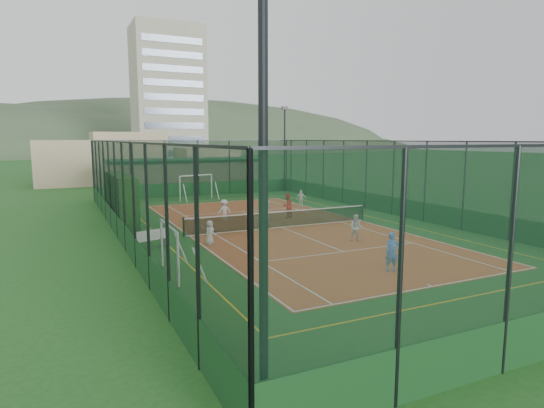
{
  "coord_description": "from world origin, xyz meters",
  "views": [
    {
      "loc": [
        -11.63,
        -23.35,
        5.14
      ],
      "look_at": [
        0.07,
        1.43,
        1.2
      ],
      "focal_mm": 30.0,
      "sensor_mm": 36.0,
      "label": 1
    }
  ],
  "objects_px": {
    "child_near_right": "(356,228)",
    "child_far_right": "(301,199)",
    "child_far_back": "(267,209)",
    "coach": "(287,206)",
    "white_bench": "(152,238)",
    "child_near_left": "(210,232)",
    "futsal_goal_near": "(169,251)",
    "child_far_left": "(224,210)",
    "floodlight_ne": "(285,149)",
    "apartment_tower": "(168,95)",
    "clubhouse": "(185,174)",
    "floodlight_sw": "(263,201)",
    "futsal_goal_far": "(196,188)",
    "child_near_mid": "(392,252)"
  },
  "relations": [
    {
      "from": "child_near_right",
      "to": "child_far_right",
      "type": "height_order",
      "value": "child_near_right"
    },
    {
      "from": "child_far_back",
      "to": "coach",
      "type": "relative_size",
      "value": 0.73
    },
    {
      "from": "white_bench",
      "to": "child_far_back",
      "type": "distance_m",
      "value": 9.89
    },
    {
      "from": "child_near_left",
      "to": "child_far_right",
      "type": "relative_size",
      "value": 0.91
    },
    {
      "from": "futsal_goal_near",
      "to": "child_near_left",
      "type": "height_order",
      "value": "futsal_goal_near"
    },
    {
      "from": "child_far_left",
      "to": "floodlight_ne",
      "type": "bearing_deg",
      "value": -133.38
    },
    {
      "from": "apartment_tower",
      "to": "child_far_back",
      "type": "bearing_deg",
      "value": -98.24
    },
    {
      "from": "child_far_left",
      "to": "clubhouse",
      "type": "bearing_deg",
      "value": -100.78
    },
    {
      "from": "apartment_tower",
      "to": "child_near_right",
      "type": "distance_m",
      "value": 88.56
    },
    {
      "from": "floodlight_sw",
      "to": "futsal_goal_far",
      "type": "xyz_separation_m",
      "value": [
        7.51,
        30.67,
        -3.08
      ]
    },
    {
      "from": "futsal_goal_near",
      "to": "floodlight_ne",
      "type": "bearing_deg",
      "value": -34.82
    },
    {
      "from": "white_bench",
      "to": "child_far_right",
      "type": "height_order",
      "value": "child_far_right"
    },
    {
      "from": "apartment_tower",
      "to": "child_near_mid",
      "type": "bearing_deg",
      "value": -97.48
    },
    {
      "from": "floodlight_sw",
      "to": "floodlight_ne",
      "type": "distance_m",
      "value": 37.39
    },
    {
      "from": "futsal_goal_far",
      "to": "child_near_mid",
      "type": "relative_size",
      "value": 2.09
    },
    {
      "from": "apartment_tower",
      "to": "futsal_goal_near",
      "type": "relative_size",
      "value": 10.08
    },
    {
      "from": "clubhouse",
      "to": "child_far_right",
      "type": "relative_size",
      "value": 11.61
    },
    {
      "from": "child_near_left",
      "to": "child_far_right",
      "type": "distance_m",
      "value": 13.26
    },
    {
      "from": "child_near_left",
      "to": "child_far_left",
      "type": "distance_m",
      "value": 6.46
    },
    {
      "from": "floodlight_ne",
      "to": "child_far_left",
      "type": "distance_m",
      "value": 17.42
    },
    {
      "from": "apartment_tower",
      "to": "futsal_goal_far",
      "type": "xyz_separation_m",
      "value": [
        -13.09,
        -67.93,
        -13.96
      ]
    },
    {
      "from": "white_bench",
      "to": "child_near_mid",
      "type": "xyz_separation_m",
      "value": [
        7.75,
        -7.89,
        0.31
      ]
    },
    {
      "from": "child_far_right",
      "to": "apartment_tower",
      "type": "bearing_deg",
      "value": -70.01
    },
    {
      "from": "child_far_left",
      "to": "coach",
      "type": "xyz_separation_m",
      "value": [
        4.09,
        -0.72,
        0.12
      ]
    },
    {
      "from": "child_near_right",
      "to": "coach",
      "type": "relative_size",
      "value": 0.85
    },
    {
      "from": "white_bench",
      "to": "child_near_mid",
      "type": "relative_size",
      "value": 1.08
    },
    {
      "from": "child_near_right",
      "to": "child_far_left",
      "type": "bearing_deg",
      "value": 154.57
    },
    {
      "from": "child_far_left",
      "to": "child_far_right",
      "type": "height_order",
      "value": "child_far_left"
    },
    {
      "from": "white_bench",
      "to": "floodlight_sw",
      "type": "bearing_deg",
      "value": -112.27
    },
    {
      "from": "futsal_goal_far",
      "to": "floodlight_sw",
      "type": "bearing_deg",
      "value": -119.74
    },
    {
      "from": "child_near_right",
      "to": "futsal_goal_near",
      "type": "bearing_deg",
      "value": -131.44
    },
    {
      "from": "child_near_left",
      "to": "child_far_back",
      "type": "xyz_separation_m",
      "value": [
        5.69,
        5.7,
        -0.01
      ]
    },
    {
      "from": "child_far_back",
      "to": "futsal_goal_near",
      "type": "bearing_deg",
      "value": 27.23
    },
    {
      "from": "futsal_goal_near",
      "to": "child_near_right",
      "type": "relative_size",
      "value": 2.18
    },
    {
      "from": "child_near_left",
      "to": "apartment_tower",
      "type": "bearing_deg",
      "value": 43.44
    },
    {
      "from": "apartment_tower",
      "to": "child_near_right",
      "type": "xyz_separation_m",
      "value": [
        -10.16,
        -86.8,
        -14.31
      ]
    },
    {
      "from": "clubhouse",
      "to": "child_far_left",
      "type": "bearing_deg",
      "value": -97.07
    },
    {
      "from": "floodlight_sw",
      "to": "white_bench",
      "type": "distance_m",
      "value": 15.19
    },
    {
      "from": "floodlight_ne",
      "to": "coach",
      "type": "distance_m",
      "value": 15.8
    },
    {
      "from": "floodlight_ne",
      "to": "child_far_right",
      "type": "height_order",
      "value": "floodlight_ne"
    },
    {
      "from": "white_bench",
      "to": "child_far_right",
      "type": "bearing_deg",
      "value": 14.04
    },
    {
      "from": "child_near_mid",
      "to": "child_far_back",
      "type": "height_order",
      "value": "child_near_mid"
    },
    {
      "from": "floodlight_sw",
      "to": "apartment_tower",
      "type": "xyz_separation_m",
      "value": [
        20.6,
        98.6,
        10.88
      ]
    },
    {
      "from": "apartment_tower",
      "to": "coach",
      "type": "bearing_deg",
      "value": -97.34
    },
    {
      "from": "child_near_mid",
      "to": "child_near_right",
      "type": "distance_m",
      "value": 5.32
    },
    {
      "from": "futsal_goal_near",
      "to": "child_near_left",
      "type": "bearing_deg",
      "value": -33.69
    },
    {
      "from": "white_bench",
      "to": "child_near_left",
      "type": "distance_m",
      "value": 2.76
    },
    {
      "from": "futsal_goal_near",
      "to": "child_far_back",
      "type": "relative_size",
      "value": 2.53
    },
    {
      "from": "apartment_tower",
      "to": "coach",
      "type": "relative_size",
      "value": 18.67
    },
    {
      "from": "futsal_goal_far",
      "to": "apartment_tower",
      "type": "bearing_deg",
      "value": 63.13
    }
  ]
}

